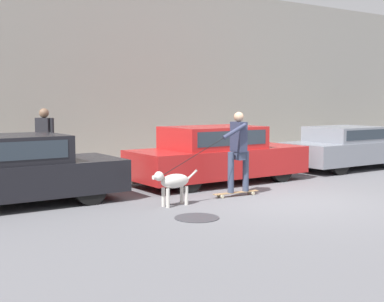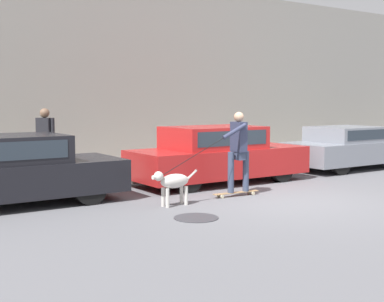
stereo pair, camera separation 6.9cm
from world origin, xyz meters
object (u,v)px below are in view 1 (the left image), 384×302
object	(u,v)px
parked_car_0	(5,172)
skateboarder	(238,148)
pedestrian_with_bag	(44,141)
parked_car_1	(217,156)
dog	(173,182)
parked_car_2	(347,148)

from	to	relation	value
parked_car_0	skateboarder	size ratio (longest dim) A/B	1.74
pedestrian_with_bag	parked_car_1	bearing A→B (deg)	-56.39
parked_car_0	dog	size ratio (longest dim) A/B	4.24
dog	pedestrian_with_bag	world-z (taller)	pedestrian_with_bag
parked_car_1	parked_car_2	xyz separation A→B (m)	(4.72, 0.00, -0.05)
parked_car_0	pedestrian_with_bag	bearing A→B (deg)	53.99
dog	skateboarder	bearing A→B (deg)	-178.67
parked_car_1	pedestrian_with_bag	world-z (taller)	pedestrian_with_bag
parked_car_0	parked_car_2	size ratio (longest dim) A/B	1.10
parked_car_1	dog	xyz separation A→B (m)	(-2.37, -1.76, -0.20)
pedestrian_with_bag	parked_car_2	bearing A→B (deg)	-41.02
parked_car_2	dog	xyz separation A→B (m)	(-7.09, -1.76, -0.15)
parked_car_1	skateboarder	bearing A→B (deg)	-112.98
skateboarder	parked_car_0	bearing A→B (deg)	-16.23
parked_car_0	pedestrian_with_bag	xyz separation A→B (m)	(1.43, 1.93, 0.40)
parked_car_2	dog	world-z (taller)	parked_car_2
parked_car_2	pedestrian_with_bag	distance (m)	8.50
parked_car_0	dog	world-z (taller)	parked_car_0
dog	pedestrian_with_bag	xyz separation A→B (m)	(-1.18, 3.68, 0.60)
parked_car_0	dog	bearing A→B (deg)	-33.25
skateboarder	parked_car_1	bearing A→B (deg)	-108.68
parked_car_1	dog	world-z (taller)	parked_car_1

